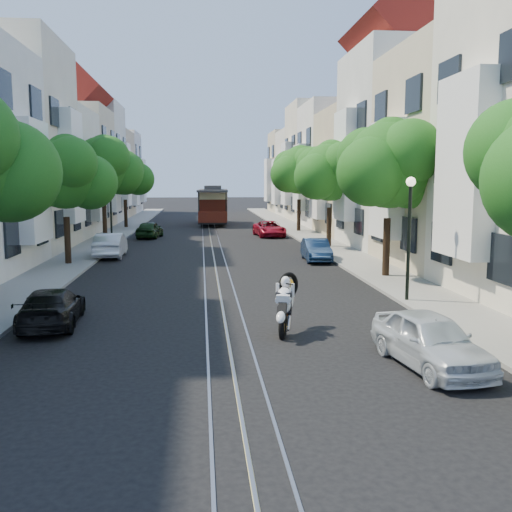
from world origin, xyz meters
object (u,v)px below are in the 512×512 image
object	(u,v)px
lamp_west	(111,202)
parked_car_w_mid	(111,245)
tree_e_c	(331,173)
cable_car	(213,204)
tree_e_b	(390,167)
tree_e_d	(300,171)
tree_w_b	(66,175)
parked_car_e_near	(430,340)
parked_car_w_near	(52,307)
tree_w_c	(104,167)
lamp_east	(410,220)
tree_w_d	(125,175)
parked_car_w_far	(150,229)
parked_car_e_mid	(316,250)
parked_car_e_far	(269,229)
sportbike_rider	(285,301)

from	to	relation	value
lamp_west	parked_car_w_mid	world-z (taller)	lamp_west
tree_e_c	cable_car	world-z (taller)	tree_e_c
tree_e_b	tree_e_d	xyz separation A→B (m)	(0.00, 22.00, 0.13)
lamp_west	tree_w_b	bearing A→B (deg)	-95.97
tree_e_d	cable_car	distance (m)	11.40
tree_e_d	parked_car_e_near	world-z (taller)	tree_e_d
parked_car_e_near	parked_car_w_near	bearing A→B (deg)	146.16
parked_car_e_near	tree_w_b	bearing A→B (deg)	117.15
tree_w_b	parked_car_e_near	xyz separation A→B (m)	(11.54, -16.56, -3.77)
tree_w_c	lamp_east	distance (m)	25.01
tree_w_d	parked_car_w_far	bearing A→B (deg)	-72.36
parked_car_e_mid	parked_car_w_mid	xyz separation A→B (m)	(-10.87, 2.55, 0.09)
tree_e_b	parked_car_e_near	size ratio (longest dim) A/B	1.83
tree_e_c	tree_e_d	world-z (taller)	tree_e_d
tree_e_b	parked_car_w_far	bearing A→B (deg)	122.39
tree_e_c	tree_w_c	distance (m)	15.25
tree_w_d	parked_car_e_far	xyz separation A→B (m)	(11.54, -8.39, -4.02)
sportbike_rider	tree_w_d	bearing A→B (deg)	119.00
lamp_east	parked_car_w_far	distance (m)	25.79
lamp_west	parked_car_w_far	distance (m)	6.11
lamp_west	parked_car_e_mid	xyz separation A→B (m)	(11.57, -7.59, -2.27)
tree_e_c	parked_car_e_near	world-z (taller)	tree_e_c
cable_car	parked_car_w_far	xyz separation A→B (m)	(-4.90, -12.33, -1.37)
lamp_east	parked_car_e_mid	world-z (taller)	lamp_east
tree_e_c	lamp_east	bearing A→B (deg)	-93.44
tree_w_d	tree_e_c	bearing A→B (deg)	-48.01
tree_w_b	lamp_west	distance (m)	8.22
tree_w_c	parked_car_w_mid	size ratio (longest dim) A/B	1.76
lamp_east	cable_car	distance (m)	36.17
cable_car	parked_car_e_near	world-z (taller)	cable_car
parked_car_e_mid	parked_car_e_far	world-z (taller)	parked_car_e_far
lamp_east	parked_car_w_mid	bearing A→B (deg)	132.56
tree_w_b	tree_w_d	size ratio (longest dim) A/B	0.96
lamp_east	tree_w_c	bearing A→B (deg)	122.65
cable_car	parked_car_e_mid	distance (m)	25.77
sportbike_rider	parked_car_w_mid	distance (m)	17.91
tree_e_c	parked_car_w_far	xyz separation A→B (m)	(-11.66, 7.38, -3.98)
parked_car_e_far	parked_car_w_mid	xyz separation A→B (m)	(-10.00, -10.63, 0.09)
lamp_west	parked_car_e_mid	distance (m)	14.02
tree_e_b	lamp_west	size ratio (longest dim) A/B	1.61
tree_w_b	tree_w_c	distance (m)	11.02
cable_car	parked_car_e_near	distance (m)	42.48
parked_car_e_far	tree_w_b	bearing A→B (deg)	-135.45
tree_e_c	tree_w_b	world-z (taller)	tree_e_c
tree_w_c	tree_e_c	bearing A→B (deg)	-19.15
parked_car_w_near	parked_car_e_near	bearing A→B (deg)	149.61
sportbike_rider	cable_car	distance (m)	39.17
parked_car_e_far	parked_car_e_near	bearing A→B (deg)	-95.16
tree_w_d	tree_e_d	bearing A→B (deg)	-19.15
tree_w_d	parked_car_e_mid	bearing A→B (deg)	-60.09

